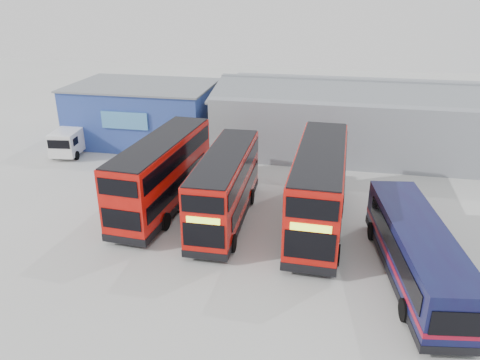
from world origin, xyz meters
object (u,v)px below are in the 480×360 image
double_decker_right (319,189)px  office_block (144,113)px  single_decker_blue (416,254)px  double_decker_centre (225,188)px  maintenance_shed (398,120)px  panel_van (72,139)px  double_decker_left (163,175)px

double_decker_right → office_block: bearing=141.7°
double_decker_right → single_decker_blue: size_ratio=1.04×
double_decker_centre → single_decker_blue: 11.14m
maintenance_shed → double_decker_centre: (-11.40, -15.68, -0.49)m
office_block → panel_van: office_block is taller
double_decker_centre → office_block: bearing=127.2°
office_block → double_decker_right: size_ratio=1.08×
double_decker_left → single_decker_blue: bearing=164.4°
office_block → double_decker_left: bearing=-63.5°
double_decker_left → panel_van: size_ratio=2.10×
double_decker_left → panel_van: (-11.19, 8.47, -1.04)m
double_decker_right → single_decker_blue: bearing=-42.0°
maintenance_shed → single_decker_blue: bearing=-93.2°
double_decker_centre → double_decker_right: 5.46m
single_decker_blue → panel_van: bearing=-36.1°
single_decker_blue → panel_van: size_ratio=2.11×
double_decker_centre → single_decker_blue: size_ratio=0.92×
office_block → double_decker_left: (6.37, -12.77, -0.31)m
office_block → panel_van: 6.60m
maintenance_shed → panel_van: maintenance_shed is taller
panel_van → double_decker_left: bearing=-44.1°
office_block → double_decker_right: 20.87m
double_decker_centre → double_decker_left: bearing=167.3°
double_decker_left → office_block: bearing=-59.5°
double_decker_left → single_decker_blue: size_ratio=0.99×
office_block → double_decker_right: (16.05, -13.35, -0.20)m
maintenance_shed → double_decker_right: size_ratio=2.67×
maintenance_shed → double_decker_left: bearing=-136.6°
office_block → double_decker_centre: size_ratio=1.22×
office_block → panel_van: bearing=-138.3°
office_block → double_decker_left: 14.27m
panel_van → double_decker_right: bearing=-30.4°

